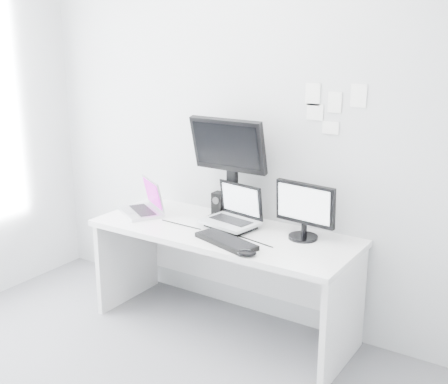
{
  "coord_description": "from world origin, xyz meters",
  "views": [
    {
      "loc": [
        1.96,
        -1.76,
        2.02
      ],
      "look_at": [
        0.02,
        1.23,
        1.0
      ],
      "focal_mm": 45.96,
      "sensor_mm": 36.0,
      "label": 1
    }
  ],
  "objects": [
    {
      "name": "back_wall",
      "position": [
        0.0,
        1.6,
        1.35
      ],
      "size": [
        3.6,
        0.0,
        3.6
      ],
      "primitive_type": "plane",
      "rotation": [
        1.57,
        0.0,
        0.0
      ],
      "color": "#B3B5B7",
      "rests_on": "ground"
    },
    {
      "name": "desk",
      "position": [
        0.0,
        1.25,
        0.36
      ],
      "size": [
        1.8,
        0.7,
        0.73
      ],
      "primitive_type": "cube",
      "color": "white",
      "rests_on": "ground"
    },
    {
      "name": "macbook",
      "position": [
        -0.69,
        1.22,
        0.86
      ],
      "size": [
        0.44,
        0.41,
        0.26
      ],
      "primitive_type": "cube",
      "rotation": [
        0.0,
        0.0,
        -0.55
      ],
      "color": "#B7B7BC",
      "rests_on": "desk"
    },
    {
      "name": "speaker",
      "position": [
        -0.2,
        1.5,
        0.81
      ],
      "size": [
        0.11,
        0.11,
        0.17
      ],
      "primitive_type": "cube",
      "rotation": [
        0.0,
        0.0,
        0.4
      ],
      "color": "black",
      "rests_on": "desk"
    },
    {
      "name": "dell_laptop",
      "position": [
        0.01,
        1.31,
        0.88
      ],
      "size": [
        0.4,
        0.33,
        0.3
      ],
      "primitive_type": "cube",
      "rotation": [
        0.0,
        0.0,
        -0.16
      ],
      "color": "#ACAFB3",
      "rests_on": "desk"
    },
    {
      "name": "rear_monitor",
      "position": [
        -0.08,
        1.45,
        1.1
      ],
      "size": [
        0.55,
        0.2,
        0.74
      ],
      "primitive_type": "cube",
      "rotation": [
        0.0,
        0.0,
        0.01
      ],
      "color": "black",
      "rests_on": "desk"
    },
    {
      "name": "samsung_monitor",
      "position": [
        0.52,
        1.39,
        0.92
      ],
      "size": [
        0.43,
        0.23,
        0.38
      ],
      "primitive_type": "cube",
      "rotation": [
        0.0,
        0.0,
        -0.1
      ],
      "color": "black",
      "rests_on": "desk"
    },
    {
      "name": "keyboard",
      "position": [
        0.15,
        1.05,
        0.74
      ],
      "size": [
        0.47,
        0.28,
        0.03
      ],
      "primitive_type": "cube",
      "rotation": [
        0.0,
        0.0,
        -0.3
      ],
      "color": "black",
      "rests_on": "desk"
    },
    {
      "name": "mouse",
      "position": [
        0.37,
        0.94,
        0.75
      ],
      "size": [
        0.14,
        0.11,
        0.04
      ],
      "primitive_type": "ellipsoid",
      "rotation": [
        0.0,
        0.0,
        0.35
      ],
      "color": "black",
      "rests_on": "desk"
    },
    {
      "name": "wall_note_0",
      "position": [
        0.45,
        1.59,
        1.62
      ],
      "size": [
        0.1,
        0.0,
        0.14
      ],
      "primitive_type": "cube",
      "color": "white",
      "rests_on": "back_wall"
    },
    {
      "name": "wall_note_1",
      "position": [
        0.6,
        1.59,
        1.58
      ],
      "size": [
        0.09,
        0.0,
        0.13
      ],
      "primitive_type": "cube",
      "color": "white",
      "rests_on": "back_wall"
    },
    {
      "name": "wall_note_2",
      "position": [
        0.75,
        1.59,
        1.63
      ],
      "size": [
        0.1,
        0.0,
        0.14
      ],
      "primitive_type": "cube",
      "color": "white",
      "rests_on": "back_wall"
    },
    {
      "name": "wall_note_3",
      "position": [
        0.58,
        1.59,
        1.42
      ],
      "size": [
        0.11,
        0.0,
        0.08
      ],
      "primitive_type": "cube",
      "color": "white",
      "rests_on": "back_wall"
    },
    {
      "name": "wall_note_4",
      "position": [
        0.47,
        1.59,
        1.51
      ],
      "size": [
        0.11,
        0.0,
        0.1
      ],
      "primitive_type": "cube",
      "color": "white",
      "rests_on": "back_wall"
    }
  ]
}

